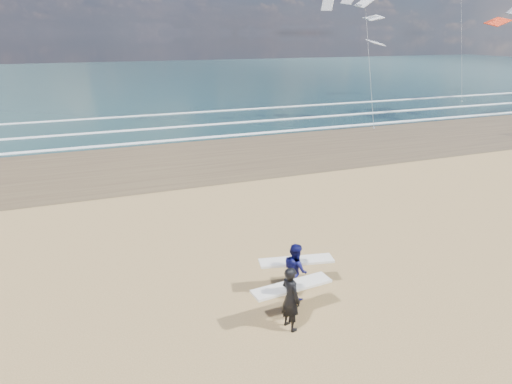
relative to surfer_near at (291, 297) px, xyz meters
name	(u,v)px	position (x,y,z in m)	size (l,w,h in m)	color
wet_sand_strip	(420,135)	(19.40, 17.93, -0.89)	(220.00, 12.00, 0.01)	#4E3D2A
ocean	(215,76)	(19.40, 71.93, -0.89)	(220.00, 100.00, 0.02)	#173134
foam_breakers	(347,113)	(19.40, 28.03, -0.84)	(220.00, 11.70, 0.05)	white
surfer_near	(291,297)	(0.00, 0.00, 0.00)	(2.24, 1.06, 1.75)	black
surfer_far	(295,269)	(0.80, 1.35, -0.07)	(2.26, 1.23, 1.64)	#0D0F4C
kite_1	(368,43)	(18.28, 23.93, 5.58)	(6.87, 4.86, 11.00)	slate
kite_5	(461,24)	(36.37, 32.62, 7.28)	(4.96, 4.65, 15.66)	slate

